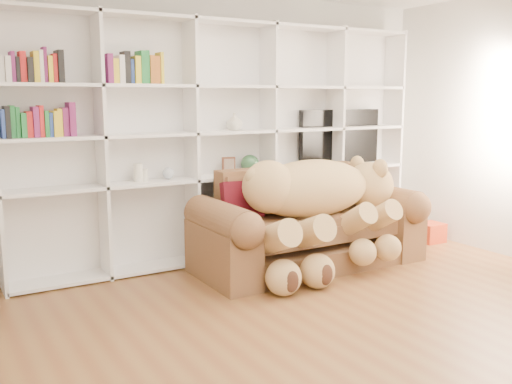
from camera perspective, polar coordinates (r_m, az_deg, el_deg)
floor at (r=4.24m, az=12.94°, el=-13.70°), size 5.00×5.00×0.00m
wall_back at (r=5.96m, az=-3.42°, el=6.61°), size 5.00×0.02×2.70m
bookshelf at (r=5.73m, az=-4.93°, el=6.03°), size 4.43×0.35×2.40m
sofa at (r=5.65m, az=5.15°, el=-3.74°), size 2.26×0.98×0.95m
teddy_bear at (r=5.43m, az=6.26°, el=-0.83°), size 1.87×0.98×1.08m
throw_pillow at (r=5.38m, az=-1.38°, el=-0.96°), size 0.41×0.27×0.40m
gift_box at (r=6.86m, az=17.02°, el=-3.89°), size 0.28×0.26×0.22m
tv at (r=6.64m, az=8.35°, el=5.37°), size 1.08×0.18×0.64m
picture_frame at (r=5.80m, az=-2.76°, el=2.67°), size 0.14×0.07×0.17m
green_vase at (r=5.92m, az=-0.62°, el=2.83°), size 0.19×0.19×0.19m
figurine_tall at (r=5.43m, az=-11.70°, el=1.90°), size 0.10×0.10×0.17m
figurine_short at (r=5.45m, az=-11.10°, el=1.68°), size 0.09×0.09×0.12m
snow_globe at (r=5.53m, az=-8.77°, el=1.88°), size 0.11×0.11×0.11m
shelf_vase at (r=5.80m, az=-2.18°, el=7.05°), size 0.19×0.19×0.17m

